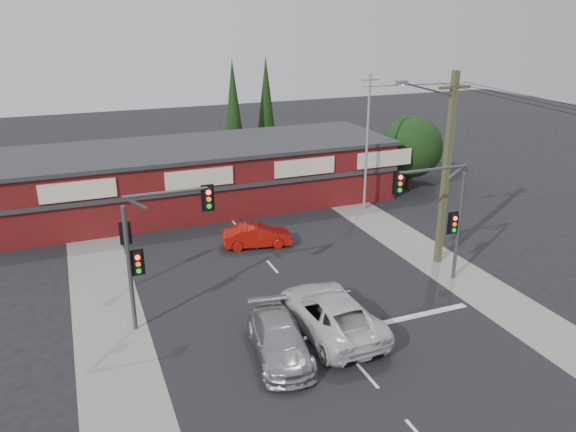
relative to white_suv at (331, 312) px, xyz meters
name	(u,v)px	position (x,y,z in m)	size (l,w,h in m)	color
ground	(317,318)	(-0.11, 1.15, -0.85)	(120.00, 120.00, 0.00)	black
road_strip	(276,272)	(-0.11, 6.15, -0.84)	(14.00, 70.00, 0.01)	black
verge_left	(105,301)	(-8.61, 6.15, -0.84)	(3.00, 70.00, 0.02)	gray
verge_right	(416,247)	(8.39, 6.15, -0.84)	(3.00, 70.00, 0.02)	gray
stop_line	(404,318)	(3.39, -0.35, -0.83)	(6.50, 0.35, 0.01)	silver
white_suv	(331,312)	(0.00, 0.00, 0.00)	(2.81, 6.10, 1.70)	silver
silver_suv	(279,340)	(-2.65, -0.95, -0.14)	(1.97, 4.85, 1.41)	#9EA1A3
red_sedan	(257,236)	(0.06, 9.70, -0.20)	(1.36, 3.91, 1.29)	#A6120A
lane_dashes	(284,280)	(-0.11, 5.07, -0.83)	(0.12, 45.45, 0.01)	silver
shop_building	(201,175)	(-1.10, 18.13, 1.29)	(27.30, 8.40, 4.22)	#531012
tree_cluster	(410,149)	(14.59, 16.59, 2.05)	(5.90, 5.10, 5.50)	#2D2116
conifer_near	(233,107)	(3.39, 25.15, 4.63)	(1.80, 1.80, 9.25)	#2D2116
conifer_far	(266,101)	(6.89, 27.15, 4.63)	(1.80, 1.80, 9.25)	#2D2116
traffic_mast_left	(154,239)	(-6.53, 3.15, 3.08)	(3.77, 0.27, 5.97)	#47494C
traffic_mast_right	(441,207)	(6.76, 2.15, 3.10)	(3.96, 0.27, 5.97)	#47494C
pedestal_signal	(126,242)	(-7.31, 7.15, 1.56)	(0.55, 0.27, 3.38)	#47494C
utility_pole	(445,164)	(8.26, 4.14, 4.55)	(4.38, 0.59, 10.00)	brown
steel_pole	(367,141)	(8.89, 13.15, 3.86)	(1.20, 0.16, 9.00)	gray
power_lines	(540,108)	(8.37, -1.32, 8.19)	(2.01, 29.00, 1.22)	black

